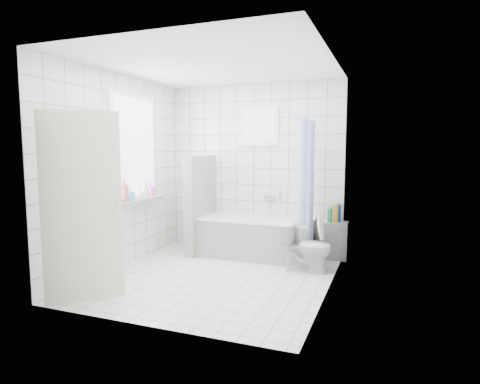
% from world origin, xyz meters
% --- Properties ---
extents(ground, '(3.00, 3.00, 0.00)m').
position_xyz_m(ground, '(0.00, 0.00, 0.00)').
color(ground, white).
rests_on(ground, ground).
extents(ceiling, '(3.00, 3.00, 0.00)m').
position_xyz_m(ceiling, '(0.00, 0.00, 2.60)').
color(ceiling, white).
rests_on(ceiling, ground).
extents(wall_back, '(2.80, 0.02, 2.60)m').
position_xyz_m(wall_back, '(0.00, 1.50, 1.30)').
color(wall_back, white).
rests_on(wall_back, ground).
extents(wall_front, '(2.80, 0.02, 2.60)m').
position_xyz_m(wall_front, '(0.00, -1.50, 1.30)').
color(wall_front, white).
rests_on(wall_front, ground).
extents(wall_left, '(0.02, 3.00, 2.60)m').
position_xyz_m(wall_left, '(-1.40, 0.00, 1.30)').
color(wall_left, white).
rests_on(wall_left, ground).
extents(wall_right, '(0.02, 3.00, 2.60)m').
position_xyz_m(wall_right, '(1.40, 0.00, 1.30)').
color(wall_right, white).
rests_on(wall_right, ground).
extents(window_left, '(0.01, 0.90, 1.40)m').
position_xyz_m(window_left, '(-1.35, 0.30, 1.60)').
color(window_left, white).
rests_on(window_left, wall_left).
extents(window_back, '(0.50, 0.01, 0.50)m').
position_xyz_m(window_back, '(0.10, 1.46, 1.95)').
color(window_back, white).
rests_on(window_back, wall_back).
extents(window_sill, '(0.18, 1.02, 0.08)m').
position_xyz_m(window_sill, '(-1.31, 0.30, 0.86)').
color(window_sill, white).
rests_on(window_sill, wall_left).
extents(door, '(0.59, 0.60, 2.00)m').
position_xyz_m(door, '(-0.97, -1.19, 1.00)').
color(door, silver).
rests_on(door, ground).
extents(bathtub, '(1.67, 0.77, 0.58)m').
position_xyz_m(bathtub, '(0.18, 1.12, 0.29)').
color(bathtub, white).
rests_on(bathtub, ground).
extents(partition_wall, '(0.15, 0.85, 1.50)m').
position_xyz_m(partition_wall, '(-0.72, 1.07, 0.75)').
color(partition_wall, white).
rests_on(partition_wall, ground).
extents(tiled_ledge, '(0.40, 0.24, 0.55)m').
position_xyz_m(tiled_ledge, '(1.28, 1.38, 0.28)').
color(tiled_ledge, white).
rests_on(tiled_ledge, ground).
extents(toilet, '(0.65, 0.38, 0.65)m').
position_xyz_m(toilet, '(1.03, 0.65, 0.33)').
color(toilet, white).
rests_on(toilet, ground).
extents(curtain_rod, '(0.02, 0.80, 0.02)m').
position_xyz_m(curtain_rod, '(0.95, 1.10, 2.00)').
color(curtain_rod, silver).
rests_on(curtain_rod, wall_back).
extents(shower_curtain, '(0.14, 0.48, 1.78)m').
position_xyz_m(shower_curtain, '(0.95, 0.97, 1.10)').
color(shower_curtain, '#4F6EEA').
rests_on(shower_curtain, curtain_rod).
extents(tub_faucet, '(0.18, 0.06, 0.06)m').
position_xyz_m(tub_faucet, '(0.28, 1.46, 0.85)').
color(tub_faucet, silver).
rests_on(tub_faucet, wall_back).
extents(sill_bottles, '(0.15, 0.77, 0.31)m').
position_xyz_m(sill_bottles, '(-1.30, 0.24, 1.02)').
color(sill_bottles, '#C162C5').
rests_on(sill_bottles, window_sill).
extents(ledge_bottles, '(0.19, 0.15, 0.26)m').
position_xyz_m(ledge_bottles, '(1.28, 1.35, 0.67)').
color(ledge_bottles, blue).
rests_on(ledge_bottles, tiled_ledge).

